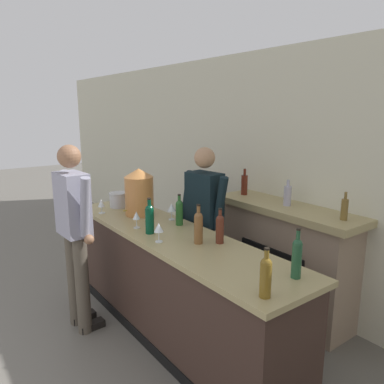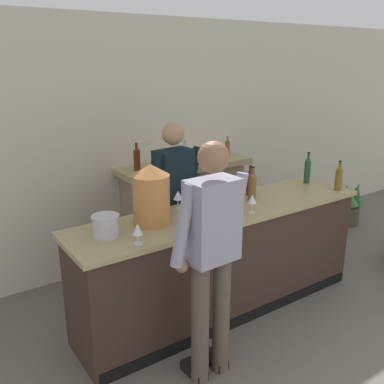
{
  "view_description": "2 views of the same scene",
  "coord_description": "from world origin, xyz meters",
  "px_view_note": "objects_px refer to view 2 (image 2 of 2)",
  "views": [
    {
      "loc": [
        2.69,
        1.34,
        2.11
      ],
      "look_at": [
        -0.24,
        3.52,
        1.3
      ],
      "focal_mm": 35.0,
      "sensor_mm": 36.0,
      "label": 1
    },
    {
      "loc": [
        -2.29,
        0.29,
        2.31
      ],
      "look_at": [
        -0.17,
        3.38,
        1.14
      ],
      "focal_mm": 40.0,
      "sensor_mm": 36.0,
      "label": 2
    }
  ],
  "objects_px": {
    "person_bartender": "(174,203)",
    "wine_glass_front_left": "(208,209)",
    "wine_bottle_port_short": "(198,192)",
    "wine_bottle_rose_blush": "(307,169)",
    "copper_dispenser": "(151,194)",
    "wine_bottle_chardonnay_pale": "(252,186)",
    "fireplace_stone": "(185,209)",
    "ice_bucket_steel": "(106,226)",
    "wine_glass_mid_counter": "(138,230)",
    "wine_bottle_cabernet_heavy": "(227,200)",
    "wine_glass_back_row": "(178,196)",
    "person_customer": "(211,255)",
    "potted_plant_corner": "(349,205)",
    "wine_bottle_merlot_tall": "(250,182)",
    "wine_glass_near_bucket": "(252,200)",
    "wine_bottle_riesling_slim": "(339,177)"
  },
  "relations": [
    {
      "from": "fireplace_stone",
      "to": "wine_glass_front_left",
      "type": "distance_m",
      "value": 1.61
    },
    {
      "from": "copper_dispenser",
      "to": "wine_bottle_cabernet_heavy",
      "type": "distance_m",
      "value": 0.65
    },
    {
      "from": "person_customer",
      "to": "copper_dispenser",
      "type": "distance_m",
      "value": 0.77
    },
    {
      "from": "copper_dispenser",
      "to": "wine_bottle_chardonnay_pale",
      "type": "xyz_separation_m",
      "value": [
        1.06,
        -0.03,
        -0.1
      ]
    },
    {
      "from": "ice_bucket_steel",
      "to": "wine_bottle_merlot_tall",
      "type": "relative_size",
      "value": 0.7
    },
    {
      "from": "fireplace_stone",
      "to": "wine_bottle_cabernet_heavy",
      "type": "distance_m",
      "value": 1.53
    },
    {
      "from": "copper_dispenser",
      "to": "wine_bottle_chardonnay_pale",
      "type": "height_order",
      "value": "copper_dispenser"
    },
    {
      "from": "fireplace_stone",
      "to": "copper_dispenser",
      "type": "height_order",
      "value": "copper_dispenser"
    },
    {
      "from": "person_customer",
      "to": "wine_bottle_port_short",
      "type": "xyz_separation_m",
      "value": [
        0.49,
        0.85,
        0.15
      ]
    },
    {
      "from": "copper_dispenser",
      "to": "wine_bottle_rose_blush",
      "type": "bearing_deg",
      "value": 2.55
    },
    {
      "from": "person_bartender",
      "to": "wine_glass_front_left",
      "type": "bearing_deg",
      "value": -99.5
    },
    {
      "from": "wine_bottle_port_short",
      "to": "wine_glass_mid_counter",
      "type": "xyz_separation_m",
      "value": [
        -0.84,
        -0.43,
        -0.03
      ]
    },
    {
      "from": "wine_glass_back_row",
      "to": "ice_bucket_steel",
      "type": "bearing_deg",
      "value": -165.08
    },
    {
      "from": "person_customer",
      "to": "ice_bucket_steel",
      "type": "bearing_deg",
      "value": 125.47
    },
    {
      "from": "potted_plant_corner",
      "to": "wine_bottle_merlot_tall",
      "type": "bearing_deg",
      "value": -167.76
    },
    {
      "from": "wine_glass_front_left",
      "to": "wine_glass_near_bucket",
      "type": "bearing_deg",
      "value": -4.3
    },
    {
      "from": "ice_bucket_steel",
      "to": "wine_bottle_cabernet_heavy",
      "type": "distance_m",
      "value": 1.04
    },
    {
      "from": "wine_bottle_chardonnay_pale",
      "to": "copper_dispenser",
      "type": "bearing_deg",
      "value": 178.23
    },
    {
      "from": "fireplace_stone",
      "to": "person_bartender",
      "type": "bearing_deg",
      "value": -130.15
    },
    {
      "from": "fireplace_stone",
      "to": "wine_bottle_riesling_slim",
      "type": "bearing_deg",
      "value": -54.98
    },
    {
      "from": "wine_bottle_rose_blush",
      "to": "wine_glass_back_row",
      "type": "relative_size",
      "value": 2.02
    },
    {
      "from": "ice_bucket_steel",
      "to": "wine_glass_near_bucket",
      "type": "distance_m",
      "value": 1.28
    },
    {
      "from": "person_customer",
      "to": "person_bartender",
      "type": "distance_m",
      "value": 1.27
    },
    {
      "from": "wine_glass_front_left",
      "to": "wine_glass_near_bucket",
      "type": "height_order",
      "value": "wine_glass_near_bucket"
    },
    {
      "from": "person_customer",
      "to": "person_bartender",
      "type": "xyz_separation_m",
      "value": [
        0.44,
        1.19,
        -0.04
      ]
    },
    {
      "from": "fireplace_stone",
      "to": "copper_dispenser",
      "type": "bearing_deg",
      "value": -133.39
    },
    {
      "from": "wine_bottle_cabernet_heavy",
      "to": "person_bartender",
      "type": "bearing_deg",
      "value": 97.61
    },
    {
      "from": "fireplace_stone",
      "to": "wine_bottle_merlot_tall",
      "type": "bearing_deg",
      "value": -83.62
    },
    {
      "from": "copper_dispenser",
      "to": "wine_glass_mid_counter",
      "type": "xyz_separation_m",
      "value": [
        -0.29,
        -0.3,
        -0.14
      ]
    },
    {
      "from": "person_bartender",
      "to": "wine_glass_mid_counter",
      "type": "relative_size",
      "value": 11.25
    },
    {
      "from": "wine_glass_mid_counter",
      "to": "wine_glass_back_row",
      "type": "bearing_deg",
      "value": 36.01
    },
    {
      "from": "ice_bucket_steel",
      "to": "wine_bottle_riesling_slim",
      "type": "bearing_deg",
      "value": -5.38
    },
    {
      "from": "wine_bottle_port_short",
      "to": "wine_bottle_chardonnay_pale",
      "type": "bearing_deg",
      "value": -17.6
    },
    {
      "from": "wine_bottle_cabernet_heavy",
      "to": "wine_glass_mid_counter",
      "type": "distance_m",
      "value": 0.89
    },
    {
      "from": "wine_glass_near_bucket",
      "to": "wine_glass_mid_counter",
      "type": "bearing_deg",
      "value": -178.75
    },
    {
      "from": "wine_bottle_port_short",
      "to": "wine_glass_front_left",
      "type": "relative_size",
      "value": 1.9
    },
    {
      "from": "person_bartender",
      "to": "wine_glass_front_left",
      "type": "xyz_separation_m",
      "value": [
        -0.12,
        -0.71,
        0.17
      ]
    },
    {
      "from": "person_customer",
      "to": "wine_bottle_chardonnay_pale",
      "type": "relative_size",
      "value": 5.41
    },
    {
      "from": "ice_bucket_steel",
      "to": "wine_glass_back_row",
      "type": "height_order",
      "value": "wine_glass_back_row"
    },
    {
      "from": "person_bartender",
      "to": "ice_bucket_steel",
      "type": "relative_size",
      "value": 8.3
    },
    {
      "from": "wine_bottle_riesling_slim",
      "to": "wine_glass_mid_counter",
      "type": "relative_size",
      "value": 2.0
    },
    {
      "from": "wine_glass_front_left",
      "to": "wine_glass_mid_counter",
      "type": "relative_size",
      "value": 1.03
    },
    {
      "from": "wine_bottle_cabernet_heavy",
      "to": "wine_bottle_riesling_slim",
      "type": "bearing_deg",
      "value": -1.8
    },
    {
      "from": "fireplace_stone",
      "to": "wine_glass_back_row",
      "type": "xyz_separation_m",
      "value": [
        -0.69,
        -0.95,
        0.55
      ]
    },
    {
      "from": "wine_bottle_port_short",
      "to": "wine_bottle_rose_blush",
      "type": "xyz_separation_m",
      "value": [
        1.41,
        -0.04,
        0.01
      ]
    },
    {
      "from": "wine_bottle_chardonnay_pale",
      "to": "ice_bucket_steel",
      "type": "bearing_deg",
      "value": -179.65
    },
    {
      "from": "wine_bottle_port_short",
      "to": "wine_bottle_rose_blush",
      "type": "height_order",
      "value": "wine_bottle_rose_blush"
    },
    {
      "from": "wine_bottle_merlot_tall",
      "to": "wine_bottle_cabernet_heavy",
      "type": "xyz_separation_m",
      "value": [
        -0.56,
        -0.34,
        0.01
      ]
    },
    {
      "from": "wine_bottle_riesling_slim",
      "to": "person_customer",
      "type": "bearing_deg",
      "value": -166.96
    },
    {
      "from": "wine_bottle_merlot_tall",
      "to": "wine_glass_front_left",
      "type": "height_order",
      "value": "wine_bottle_merlot_tall"
    }
  ]
}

